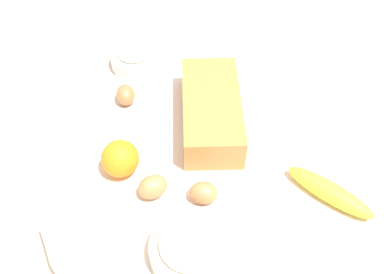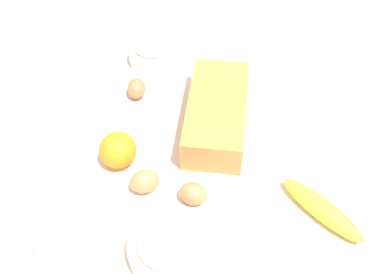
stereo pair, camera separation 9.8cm
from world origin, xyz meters
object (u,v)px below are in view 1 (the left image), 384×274
banana (330,192)px  egg_loose (126,95)px  flour_bowl (190,248)px  egg_beside_bowl (204,193)px  butter_block (66,244)px  orange_fruit (120,159)px  sugar_bowl (135,57)px  egg_near_butter (153,187)px  loaf_pan (211,110)px

banana → egg_loose: egg_loose is taller
banana → flour_bowl: bearing=-69.5°
banana → egg_beside_bowl: bearing=-93.3°
butter_block → orange_fruit: bearing=152.8°
sugar_bowl → egg_loose: size_ratio=2.12×
egg_near_butter → egg_loose: (-0.28, -0.06, -0.00)m
sugar_bowl → orange_fruit: 0.35m
loaf_pan → butter_block: (0.31, -0.30, -0.01)m
egg_loose → loaf_pan: bearing=66.6°
egg_loose → orange_fruit: bearing=-1.2°
orange_fruit → flour_bowl: bearing=32.1°
sugar_bowl → orange_fruit: orange_fruit is taller
orange_fruit → loaf_pan: bearing=121.3°
flour_bowl → butter_block: (-0.03, -0.23, -0.00)m
sugar_bowl → banana: (0.45, 0.39, -0.01)m
banana → butter_block: size_ratio=2.11×
orange_fruit → egg_loose: (-0.21, 0.00, -0.02)m
butter_block → egg_beside_bowl: bearing=110.4°
flour_bowl → banana: (-0.11, 0.29, -0.01)m
egg_loose → flour_bowl: bearing=16.8°
loaf_pan → sugar_bowl: size_ratio=2.30×
orange_fruit → egg_near_butter: size_ratio=1.29×
flour_bowl → egg_near_butter: bearing=-155.5°
butter_block → egg_loose: (-0.39, 0.10, -0.01)m
banana → orange_fruit: orange_fruit is taller
sugar_bowl → egg_near_butter: bearing=5.5°
banana → egg_beside_bowl: egg_beside_bowl is taller
flour_bowl → butter_block: 0.23m
flour_bowl → orange_fruit: 0.25m
loaf_pan → butter_block: loaf_pan is taller
butter_block → egg_beside_bowl: 0.28m
loaf_pan → butter_block: bearing=-41.5°
orange_fruit → egg_beside_bowl: orange_fruit is taller
egg_near_butter → sugar_bowl: bearing=-174.5°
banana → egg_near_butter: size_ratio=3.06×
flour_bowl → sugar_bowl: size_ratio=1.22×
banana → egg_near_butter: 0.36m
flour_bowl → egg_beside_bowl: (-0.12, 0.04, -0.01)m
egg_beside_bowl → banana: bearing=86.7°
orange_fruit → egg_near_butter: 0.09m
loaf_pan → orange_fruit: same height
butter_block → egg_loose: 0.41m
egg_beside_bowl → egg_loose: same height
orange_fruit → butter_block: (0.18, -0.09, -0.01)m
flour_bowl → egg_loose: size_ratio=2.57×
egg_near_butter → orange_fruit: bearing=-134.7°
sugar_bowl → banana: sugar_bowl is taller
flour_bowl → banana: bearing=110.5°
sugar_bowl → butter_block: size_ratio=1.38×
loaf_pan → orange_fruit: (0.12, -0.20, -0.00)m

